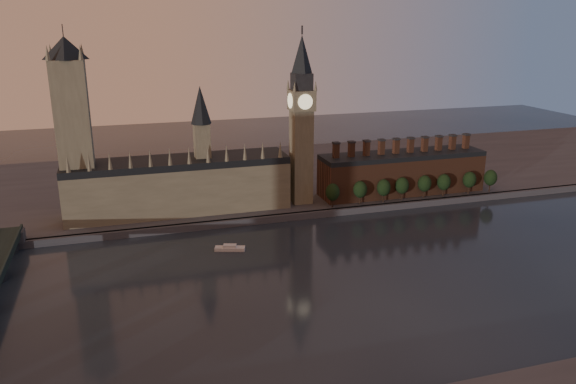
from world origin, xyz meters
name	(u,v)px	position (x,y,z in m)	size (l,w,h in m)	color
ground	(356,284)	(0.00, 0.00, 0.00)	(900.00, 900.00, 0.00)	black
north_bank	(259,178)	(0.00, 178.04, 2.00)	(900.00, 182.00, 4.00)	#45454A
palace_of_westminster	(180,182)	(-64.41, 114.91, 21.63)	(130.00, 30.30, 74.00)	#797256
victoria_tower	(73,125)	(-120.00, 115.00, 59.09)	(24.00, 24.00, 108.00)	#797256
big_ben	(301,119)	(10.00, 110.00, 56.83)	(15.00, 15.00, 107.00)	#797256
chimney_block	(402,172)	(80.00, 110.00, 17.82)	(110.00, 25.00, 37.00)	brown
embankment_tree_0	(333,192)	(25.26, 94.53, 13.47)	(8.60, 8.60, 14.88)	black
embankment_tree_1	(360,189)	(43.71, 94.97, 13.47)	(8.60, 8.60, 14.88)	black
embankment_tree_2	(384,188)	(59.50, 94.29, 13.47)	(8.60, 8.60, 14.88)	black
embankment_tree_3	(402,186)	(72.72, 95.08, 13.47)	(8.60, 8.60, 14.88)	black
embankment_tree_4	(425,184)	(88.73, 94.97, 13.47)	(8.60, 8.60, 14.88)	black
embankment_tree_5	(444,182)	(102.37, 94.19, 13.47)	(8.60, 8.60, 14.88)	black
embankment_tree_6	(470,180)	(121.72, 94.46, 13.47)	(8.60, 8.60, 14.88)	black
embankment_tree_7	(490,178)	(137.92, 94.55, 13.47)	(8.60, 8.60, 14.88)	black
river_boat	(230,248)	(-46.59, 55.33, 1.18)	(16.07, 8.84, 3.09)	silver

